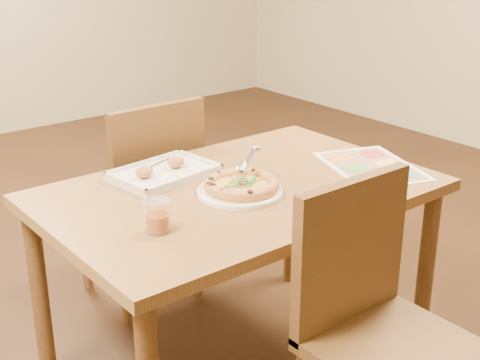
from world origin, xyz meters
TOP-DOWN VIEW (x-y plane):
  - dining_table at (0.00, 0.00)m, footprint 1.30×0.85m
  - chair_near at (0.00, -0.60)m, footprint 0.42×0.42m
  - chair_far at (-0.00, 0.60)m, footprint 0.42×0.42m
  - plate at (-0.04, -0.05)m, footprint 0.32×0.32m
  - pizza at (-0.03, -0.05)m, footprint 0.25×0.25m
  - pizza_cutter at (0.01, -0.03)m, footprint 0.15×0.08m
  - appetizer_tray at (-0.15, 0.24)m, footprint 0.38×0.28m
  - glass_tumbler at (-0.40, -0.13)m, footprint 0.08×0.08m
  - menu at (0.50, -0.14)m, footprint 0.41×0.48m

SIDE VIEW (x-z plane):
  - chair_near at x=0.00m, z-range 0.33..0.80m
  - chair_far at x=0.00m, z-range 0.33..0.80m
  - dining_table at x=0.00m, z-range 0.27..0.99m
  - menu at x=0.50m, z-range 0.72..0.72m
  - plate at x=-0.04m, z-range 0.72..0.74m
  - appetizer_tray at x=-0.15m, z-range 0.70..0.77m
  - pizza at x=-0.03m, z-range 0.73..0.77m
  - glass_tumbler at x=-0.40m, z-range 0.71..0.81m
  - pizza_cutter at x=0.01m, z-range 0.76..0.85m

